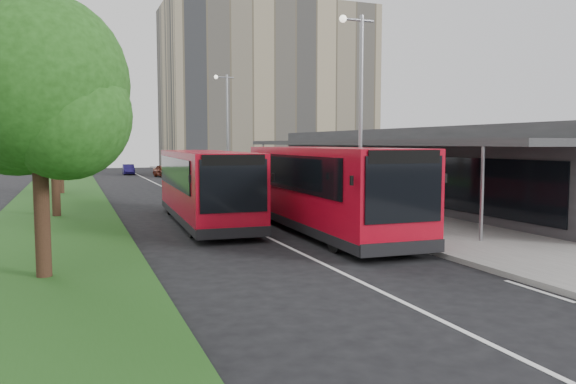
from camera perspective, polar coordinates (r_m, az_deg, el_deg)
name	(u,v)px	position (r m, az deg, el deg)	size (l,w,h in m)	color
ground	(277,242)	(18.80, -1.17, -5.05)	(120.00, 120.00, 0.00)	black
pavement	(260,189)	(39.51, -2.85, 0.34)	(5.00, 80.00, 0.15)	slate
grass_verge	(61,195)	(37.56, -22.05, -0.30)	(5.00, 80.00, 0.10)	#214D18
lane_centre_line	(189,199)	(33.18, -10.01, -0.74)	(0.12, 70.00, 0.01)	silver
kerb_dashes	(227,192)	(37.80, -6.27, 0.00)	(0.12, 56.00, 0.01)	silver
office_block	(266,91)	(63.04, -2.21, 10.20)	(22.00, 12.00, 18.00)	tan
station_building	(417,166)	(30.68, 12.97, 2.55)	(7.70, 26.00, 4.00)	#2D2C2F
tree_near	(37,96)	(14.52, -24.15, 8.92)	(4.27, 4.27, 6.79)	#331F14
tree_mid	(52,89)	(26.57, -22.86, 9.58)	(5.38, 5.38, 8.65)	#331F14
tree_far	(59,124)	(38.49, -22.26, 6.39)	(4.35, 4.35, 6.92)	#331F14
lamp_post_near	(359,106)	(22.07, 7.21, 8.69)	(1.44, 0.28, 8.00)	gray
lamp_post_far	(226,123)	(40.79, -6.30, 6.99)	(1.44, 0.28, 8.00)	gray
bus_main	(325,189)	(20.40, 3.80, 0.26)	(3.19, 11.12, 3.12)	#AF091B
bus_second	(206,187)	(23.08, -8.38, 0.54)	(3.11, 10.50, 2.94)	#AF091B
litter_bin	(303,191)	(31.20, 1.50, 0.15)	(0.55, 0.55, 0.99)	#382017
bollard	(261,184)	(36.09, -2.79, 0.87)	(0.17, 0.17, 1.07)	yellow
car_near	(165,171)	(55.60, -12.42, 2.13)	(1.44, 3.57, 1.22)	#601F0D
car_far	(128,169)	(61.00, -15.90, 2.23)	(1.13, 3.23, 1.07)	navy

